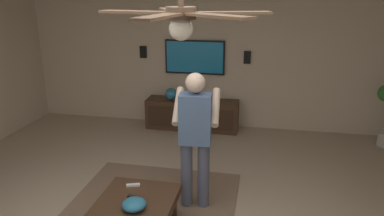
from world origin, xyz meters
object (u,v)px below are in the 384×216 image
at_px(remote_white, 133,185).
at_px(media_console, 192,114).
at_px(coffee_table, 134,212).
at_px(tv, 195,57).
at_px(wall_speaker_right, 143,52).
at_px(person_standing, 195,133).
at_px(bowl, 134,204).
at_px(vase_round, 171,94).
at_px(wall_speaker_left, 247,57).
at_px(ceiling_fan, 181,17).
at_px(remote_black, 134,197).

bearing_deg(remote_white, media_console, 69.01).
relative_size(coffee_table, tv, 0.90).
xyz_separation_m(tv, wall_speaker_right, (0.01, 0.99, 0.06)).
bearing_deg(remote_white, person_standing, 12.90).
height_order(person_standing, wall_speaker_right, person_standing).
xyz_separation_m(person_standing, bowl, (-0.83, 0.46, -0.48)).
xyz_separation_m(tv, person_standing, (-2.76, -0.54, -0.38)).
bearing_deg(vase_round, person_standing, -159.58).
bearing_deg(coffee_table, media_console, 0.48).
bearing_deg(tv, wall_speaker_left, 90.79).
xyz_separation_m(vase_round, ceiling_fan, (-3.93, -1.10, 1.67)).
height_order(bowl, wall_speaker_left, wall_speaker_left).
relative_size(tv, ceiling_fan, 0.93).
distance_m(coffee_table, tv, 3.64).
bearing_deg(vase_round, media_console, -84.75).
bearing_deg(ceiling_fan, remote_white, 37.66).
bearing_deg(wall_speaker_left, ceiling_fan, 176.75).
bearing_deg(bowl, person_standing, -29.34).
height_order(coffee_table, wall_speaker_left, wall_speaker_left).
xyz_separation_m(media_console, bowl, (-3.35, -0.07, 0.18)).
bearing_deg(remote_white, coffee_table, -88.61).
distance_m(person_standing, vase_round, 2.67).
xyz_separation_m(coffee_table, remote_white, (0.33, 0.12, 0.12)).
bearing_deg(wall_speaker_right, wall_speaker_left, -90.00).
distance_m(media_console, remote_white, 2.92).
height_order(tv, bowl, tv).
relative_size(wall_speaker_left, wall_speaker_right, 1.00).
distance_m(remote_white, remote_black, 0.26).
relative_size(remote_white, wall_speaker_right, 0.68).
relative_size(tv, bowl, 4.54).
height_order(coffee_table, remote_black, remote_black).
xyz_separation_m(media_console, tv, (0.24, 0.00, 1.03)).
bearing_deg(vase_round, ceiling_fan, -164.32).
distance_m(coffee_table, wall_speaker_right, 3.80).
bearing_deg(wall_speaker_left, remote_white, 161.64).
relative_size(tv, remote_white, 7.39).
xyz_separation_m(coffee_table, person_standing, (0.73, -0.51, 0.64)).
height_order(person_standing, vase_round, person_standing).
relative_size(remote_black, wall_speaker_right, 0.68).
relative_size(vase_round, wall_speaker_left, 1.00).
distance_m(bowl, wall_speaker_left, 3.81).
distance_m(media_console, person_standing, 2.66).
height_order(tv, ceiling_fan, ceiling_fan).
distance_m(coffee_table, ceiling_fan, 2.26).
relative_size(media_console, vase_round, 7.73).
height_order(remote_white, wall_speaker_left, wall_speaker_left).
distance_m(person_standing, remote_black, 0.98).
relative_size(person_standing, remote_white, 10.93).
bearing_deg(vase_round, remote_white, -174.21).
relative_size(person_standing, wall_speaker_left, 7.45).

